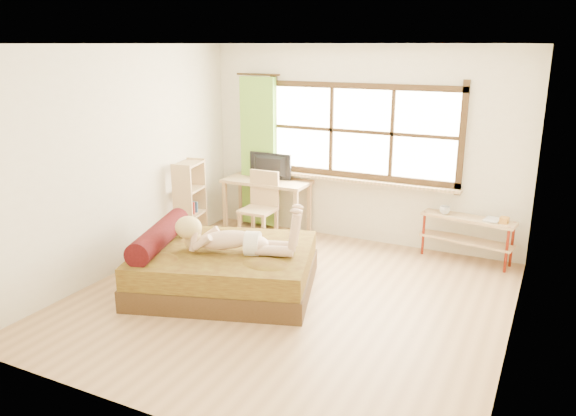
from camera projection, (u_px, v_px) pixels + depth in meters
The scene contains 18 objects.
floor at pixel (289, 300), 6.16m from camera, with size 4.50×4.50×0.00m, color #9E754C.
ceiling at pixel (289, 44), 5.40m from camera, with size 4.50×4.50×0.00m, color white.
wall_back at pixel (361, 146), 7.71m from camera, with size 4.50×4.50×0.00m, color silver.
wall_front at pixel (145, 249), 3.84m from camera, with size 4.50×4.50×0.00m, color silver.
wall_left at pixel (121, 161), 6.73m from camera, with size 4.50×4.50×0.00m, color silver.
wall_right at pixel (524, 207), 4.82m from camera, with size 4.50×4.50×0.00m, color silver.
window at pixel (361, 135), 7.64m from camera, with size 2.80×0.16×1.46m.
curtain at pixel (259, 153), 8.33m from camera, with size 0.55×0.10×2.20m, color #4C8E26.
bed at pixel (221, 267), 6.37m from camera, with size 2.33×2.08×0.74m.
woman at pixel (233, 227), 6.12m from camera, with size 1.36×0.39×0.58m, color tan, non-canonical shape.
kitten at pixel (178, 227), 6.66m from camera, with size 0.29×0.12×0.23m, color black, non-canonical shape.
desk at pixel (267, 187), 8.20m from camera, with size 1.27×0.59×0.79m.
monitor at pixel (268, 167), 8.16m from camera, with size 0.66×0.09×0.38m, color black.
chair at pixel (261, 203), 7.89m from camera, with size 0.45×0.45×0.99m.
pipe_shelf at pixel (468, 229), 7.16m from camera, with size 1.20×0.48×0.66m.
cup at pixel (445, 210), 7.24m from camera, with size 0.13×0.13×0.10m, color gray.
book at pixel (485, 218), 7.04m from camera, with size 0.18×0.25×0.02m, color gray.
bookshelf at pixel (190, 202), 7.82m from camera, with size 0.37×0.54×1.15m.
Camera 1 is at (2.48, -5.05, 2.70)m, focal length 35.00 mm.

